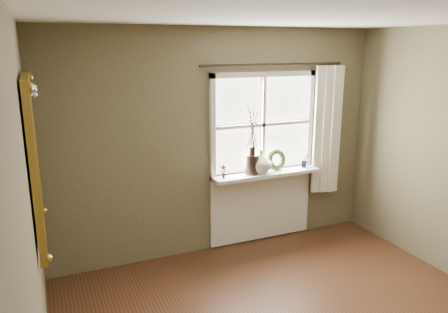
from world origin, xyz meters
name	(u,v)px	position (x,y,z in m)	size (l,w,h in m)	color
ceiling	(359,11)	(0.00, 0.00, 2.60)	(4.50, 4.50, 0.00)	silver
wall_back	(218,142)	(0.00, 2.30, 1.30)	(4.00, 0.10, 2.60)	brown
wall_left	(23,264)	(-2.05, 0.00, 1.30)	(0.10, 4.50, 2.60)	brown
window_frame	(263,125)	(0.55, 2.23, 1.48)	(1.36, 0.06, 1.24)	white
window_sill	(266,174)	(0.55, 2.12, 0.90)	(1.36, 0.26, 0.04)	white
window_apron	(261,205)	(0.55, 2.23, 0.46)	(1.36, 0.04, 0.88)	white
dark_jug	(252,164)	(0.36, 2.12, 1.04)	(0.16, 0.16, 0.23)	black
cream_vase	(261,162)	(0.47, 2.12, 1.06)	(0.27, 0.27, 0.28)	beige
wreath	(276,162)	(0.71, 2.16, 1.02)	(0.26, 0.26, 0.06)	#2E461F
potted_plant_left	(223,171)	(-0.01, 2.12, 0.99)	(0.08, 0.05, 0.15)	#2E461F
potted_plant_right	(305,161)	(1.09, 2.12, 1.01)	(0.09, 0.08, 0.17)	#2E461F
curtain	(326,130)	(1.39, 2.13, 1.37)	(0.36, 0.12, 1.59)	#EEE7CE
curtain_rod	(274,65)	(0.65, 2.17, 2.18)	(0.03, 0.03, 1.84)	black
gilt_mirror	(34,160)	(-1.96, 1.14, 1.57)	(0.10, 1.05, 1.25)	white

